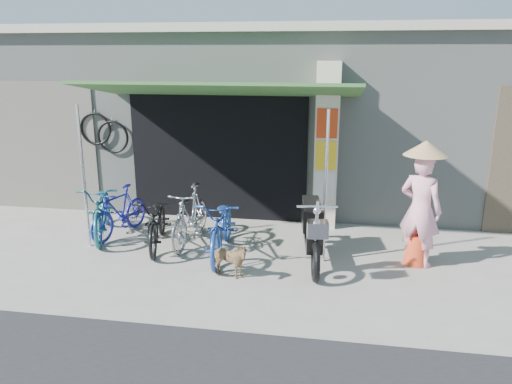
% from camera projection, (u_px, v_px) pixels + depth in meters
% --- Properties ---
extents(ground, '(80.00, 80.00, 0.00)m').
position_uv_depth(ground, '(258.00, 277.00, 7.22)').
color(ground, gray).
rests_on(ground, ground).
extents(bicycle_shop, '(12.30, 5.30, 3.66)m').
position_uv_depth(bicycle_shop, '(294.00, 111.00, 11.56)').
color(bicycle_shop, gray).
rests_on(bicycle_shop, ground).
extents(shop_pillar, '(0.42, 0.44, 3.00)m').
position_uv_depth(shop_pillar, '(327.00, 147.00, 9.00)').
color(shop_pillar, beige).
rests_on(shop_pillar, ground).
extents(awning, '(4.60, 1.88, 2.72)m').
position_uv_depth(awning, '(220.00, 92.00, 8.23)').
color(awning, '#2F5D2A').
rests_on(awning, ground).
extents(neighbour_left, '(2.60, 0.06, 2.60)m').
position_uv_depth(neighbour_left, '(36.00, 147.00, 10.13)').
color(neighbour_left, '#6B665B').
rests_on(neighbour_left, ground).
extents(bike_teal, '(1.24, 1.97, 0.98)m').
position_uv_depth(bike_teal, '(103.00, 209.00, 8.75)').
color(bike_teal, '#18606F').
rests_on(bike_teal, ground).
extents(bike_blue, '(0.78, 1.53, 0.88)m').
position_uv_depth(bike_blue, '(119.00, 212.00, 8.76)').
color(bike_blue, '#21239A').
rests_on(bike_blue, ground).
extents(bike_black, '(0.96, 1.78, 0.89)m').
position_uv_depth(bike_black, '(158.00, 221.00, 8.27)').
color(bike_black, black).
rests_on(bike_black, ground).
extents(bike_silver, '(0.57, 1.69, 1.00)m').
position_uv_depth(bike_silver, '(190.00, 216.00, 8.36)').
color(bike_silver, '#9C9BA0').
rests_on(bike_silver, ground).
extents(bike_navy, '(0.81, 1.92, 0.98)m').
position_uv_depth(bike_navy, '(222.00, 226.00, 7.89)').
color(bike_navy, navy).
rests_on(bike_navy, ground).
extents(street_dog, '(0.67, 0.40, 0.53)m').
position_uv_depth(street_dog, '(228.00, 261.00, 7.14)').
color(street_dog, '#9F7E54').
rests_on(street_dog, ground).
extents(moped, '(0.59, 1.97, 1.12)m').
position_uv_depth(moped, '(312.00, 229.00, 7.69)').
color(moped, black).
rests_on(moped, ground).
extents(nun, '(0.76, 0.68, 1.92)m').
position_uv_depth(nun, '(421.00, 206.00, 7.44)').
color(nun, '#F2A3B4').
rests_on(nun, ground).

